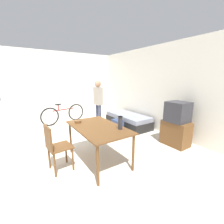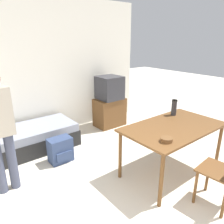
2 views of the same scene
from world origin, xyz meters
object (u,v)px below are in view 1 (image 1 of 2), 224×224
daybed (128,120)px  mate_bowl (78,122)px  dining_table (98,130)px  person_standing (98,101)px  backpack (117,126)px  tv (176,125)px  thermos_flask (120,122)px  bicycle (64,114)px  wooden_chair (55,146)px

daybed → mate_bowl: (1.01, -2.25, 0.57)m
dining_table → person_standing: bearing=151.6°
daybed → backpack: bearing=-64.4°
tv → backpack: (-1.58, -0.73, -0.34)m
thermos_flask → backpack: thermos_flask is taller
tv → bicycle: size_ratio=0.66×
dining_table → mate_bowl: size_ratio=10.12×
daybed → bicycle: bicycle is taller
bicycle → wooden_chair: bearing=-18.3°
bicycle → person_standing: person_standing is taller
person_standing → backpack: person_standing is taller
person_standing → thermos_flask: person_standing is taller
daybed → tv: 1.94m
tv → wooden_chair: 2.92m
mate_bowl → backpack: size_ratio=0.35×
wooden_chair → tv: bearing=79.5°
daybed → bicycle: bearing=-131.5°
tv → daybed: bearing=-179.0°
tv → thermos_flask: 1.78m
person_standing → backpack: bearing=14.3°
wooden_chair → dining_table: bearing=82.9°
bicycle → person_standing: bearing=40.1°
wooden_chair → person_standing: bearing=134.8°
thermos_flask → wooden_chair: bearing=-113.1°
bicycle → thermos_flask: size_ratio=6.81×
mate_bowl → bicycle: bearing=171.3°
tv → backpack: 1.77m
wooden_chair → person_standing: 2.74m
daybed → wooden_chair: bearing=-64.0°
thermos_flask → daybed: bearing=137.3°
daybed → dining_table: size_ratio=1.22×
thermos_flask → tv: bearing=88.3°
thermos_flask → backpack: size_ratio=0.62×
daybed → wooden_chair: size_ratio=1.96×
wooden_chair → thermos_flask: (0.48, 1.12, 0.38)m
bicycle → person_standing: (1.10, 0.93, 0.59)m
tv → thermos_flask: size_ratio=4.49×
bicycle → mate_bowl: (2.64, -0.41, 0.43)m
dining_table → wooden_chair: bearing=-97.1°
dining_table → backpack: bearing=131.4°
wooden_chair → daybed: bearing=116.0°
thermos_flask → backpack: 1.96m
tv → bicycle: bearing=-152.1°
daybed → bicycle: size_ratio=1.03×
tv → wooden_chair: (-0.53, -2.87, -0.03)m
dining_table → person_standing: size_ratio=0.91×
tv → wooden_chair: bearing=-100.5°
thermos_flask → backpack: bearing=146.3°
thermos_flask → mate_bowl: size_ratio=1.75×
daybed → thermos_flask: size_ratio=7.04×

